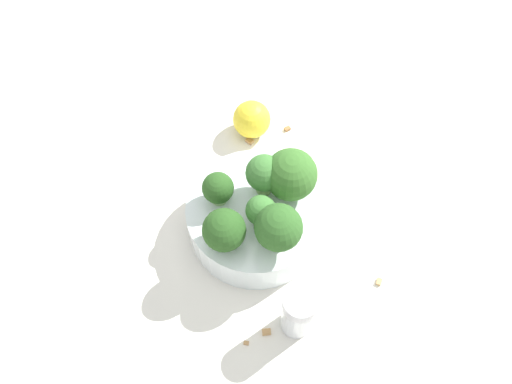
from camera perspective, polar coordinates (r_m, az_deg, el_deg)
name	(u,v)px	position (r m, az deg, el deg)	size (l,w,h in m)	color
ground_plane	(256,227)	(0.62, 0.00, -4.05)	(3.00, 3.00, 0.00)	silver
bowl	(256,217)	(0.59, 0.00, -2.93)	(0.16, 0.16, 0.05)	silver
broccoli_floret_0	(224,230)	(0.53, -3.66, -4.41)	(0.05, 0.05, 0.05)	#7A9E5B
broccoli_floret_1	(291,175)	(0.56, 4.01, 1.96)	(0.06, 0.06, 0.06)	#84AD66
broccoli_floret_2	(262,211)	(0.54, 0.69, -2.22)	(0.03, 0.03, 0.04)	#8EB770
broccoli_floret_3	(264,174)	(0.56, 0.94, 2.06)	(0.04, 0.04, 0.06)	#7A9E5B
broccoli_floret_4	(278,228)	(0.52, 2.58, -4.17)	(0.05, 0.05, 0.07)	#8EB770
broccoli_floret_5	(218,189)	(0.56, -4.36, 0.37)	(0.04, 0.04, 0.04)	#8EB770
pepper_shaker	(298,312)	(0.54, 4.83, -13.55)	(0.04, 0.04, 0.08)	silver
lemon_wedge	(252,119)	(0.68, -0.49, 8.31)	(0.05, 0.05, 0.05)	yellow
almond_crumb_0	(379,281)	(0.60, 13.92, -9.86)	(0.01, 0.01, 0.01)	tan
almond_crumb_1	(287,128)	(0.70, 3.61, 7.32)	(0.01, 0.01, 0.01)	olive
almond_crumb_2	(249,140)	(0.68, -0.75, 5.98)	(0.01, 0.01, 0.01)	#AD7F4C
almond_crumb_3	(246,343)	(0.56, -1.12, -16.84)	(0.01, 0.00, 0.01)	#AD7F4C
almond_crumb_4	(267,331)	(0.57, 1.21, -15.64)	(0.01, 0.01, 0.01)	#AD7F4C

